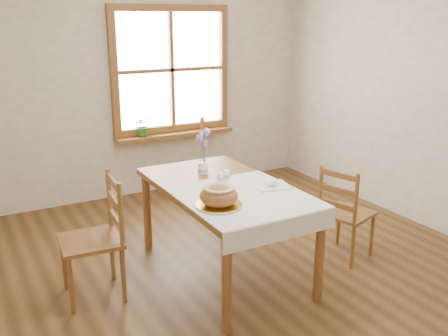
# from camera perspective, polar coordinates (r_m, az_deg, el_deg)

# --- Properties ---
(ground) EXTENTS (5.00, 5.00, 0.00)m
(ground) POSITION_cam_1_polar(r_m,az_deg,el_deg) (4.06, 2.12, -13.35)
(ground) COLOR brown
(ground) RESTS_ON ground
(room_walls) EXTENTS (4.60, 5.10, 2.65)m
(room_walls) POSITION_cam_1_polar(r_m,az_deg,el_deg) (3.52, 2.42, 11.39)
(room_walls) COLOR white
(room_walls) RESTS_ON ground
(window) EXTENTS (1.46, 0.08, 1.46)m
(window) POSITION_cam_1_polar(r_m,az_deg,el_deg) (5.97, -6.05, 11.10)
(window) COLOR olive
(window) RESTS_ON ground
(window_sill) EXTENTS (1.46, 0.20, 0.05)m
(window_sill) POSITION_cam_1_polar(r_m,az_deg,el_deg) (6.03, -5.57, 3.84)
(window_sill) COLOR olive
(window_sill) RESTS_ON ground
(dining_table) EXTENTS (0.90, 1.60, 0.75)m
(dining_table) POSITION_cam_1_polar(r_m,az_deg,el_deg) (4.01, 0.00, -3.21)
(dining_table) COLOR olive
(dining_table) RESTS_ON ground
(table_linen) EXTENTS (0.91, 0.99, 0.01)m
(table_linen) POSITION_cam_1_polar(r_m,az_deg,el_deg) (3.73, 2.27, -3.32)
(table_linen) COLOR white
(table_linen) RESTS_ON dining_table
(chair_left) EXTENTS (0.49, 0.47, 0.93)m
(chair_left) POSITION_cam_1_polar(r_m,az_deg,el_deg) (3.86, -15.03, -7.84)
(chair_left) COLOR olive
(chair_left) RESTS_ON ground
(chair_right) EXTENTS (0.51, 0.50, 0.84)m
(chair_right) POSITION_cam_1_polar(r_m,az_deg,el_deg) (4.48, 13.87, -4.87)
(chair_right) COLOR olive
(chair_right) RESTS_ON ground
(bread_plate) EXTENTS (0.40, 0.40, 0.02)m
(bread_plate) POSITION_cam_1_polar(r_m,az_deg,el_deg) (3.53, -0.59, -4.28)
(bread_plate) COLOR white
(bread_plate) RESTS_ON table_linen
(bread_loaf) EXTENTS (0.27, 0.27, 0.15)m
(bread_loaf) POSITION_cam_1_polar(r_m,az_deg,el_deg) (3.50, -0.59, -3.00)
(bread_loaf) COLOR olive
(bread_loaf) RESTS_ON bread_plate
(egg_napkin) EXTENTS (0.32, 0.28, 0.01)m
(egg_napkin) POSITION_cam_1_polar(r_m,az_deg,el_deg) (3.96, 5.41, -2.01)
(egg_napkin) COLOR white
(egg_napkin) RESTS_ON table_linen
(eggs) EXTENTS (0.25, 0.23, 0.05)m
(eggs) POSITION_cam_1_polar(r_m,az_deg,el_deg) (3.95, 5.42, -1.60)
(eggs) COLOR white
(eggs) RESTS_ON egg_napkin
(salt_shaker) EXTENTS (0.06, 0.06, 0.10)m
(salt_shaker) POSITION_cam_1_polar(r_m,az_deg,el_deg) (3.99, -0.40, -1.12)
(salt_shaker) COLOR white
(salt_shaker) RESTS_ON table_linen
(pepper_shaker) EXTENTS (0.06, 0.06, 0.10)m
(pepper_shaker) POSITION_cam_1_polar(r_m,az_deg,el_deg) (4.05, 0.30, -0.82)
(pepper_shaker) COLOR white
(pepper_shaker) RESTS_ON table_linen
(flower_vase) EXTENTS (0.10, 0.10, 0.10)m
(flower_vase) POSITION_cam_1_polar(r_m,az_deg,el_deg) (4.27, -2.41, -0.09)
(flower_vase) COLOR white
(flower_vase) RESTS_ON dining_table
(lavender_bouquet) EXTENTS (0.15, 0.15, 0.29)m
(lavender_bouquet) POSITION_cam_1_polar(r_m,az_deg,el_deg) (4.21, -2.45, 2.43)
(lavender_bouquet) COLOR #7D60AA
(lavender_bouquet) RESTS_ON flower_vase
(potted_plant) EXTENTS (0.23, 0.25, 0.19)m
(potted_plant) POSITION_cam_1_polar(r_m,az_deg,el_deg) (5.86, -9.20, 4.53)
(potted_plant) COLOR #35752E
(potted_plant) RESTS_ON window_sill
(amber_bottle) EXTENTS (0.07, 0.07, 0.16)m
(amber_bottle) POSITION_cam_1_polar(r_m,az_deg,el_deg) (6.15, -2.53, 5.17)
(amber_bottle) COLOR #AF6420
(amber_bottle) RESTS_ON window_sill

